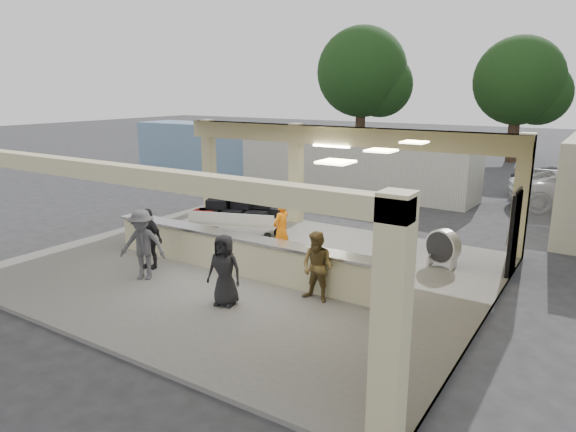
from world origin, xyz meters
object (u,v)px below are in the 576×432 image
Objects in this scene: baggage_counter at (238,253)px; container_blue at (223,149)px; drum_fan at (443,247)px; container_white at (352,166)px; passenger_b at (149,239)px; passenger_c at (142,245)px; passenger_a at (317,267)px; passenger_d at (224,270)px; luggage_cart at (239,212)px; baggage_handler at (281,230)px; car_dark at (566,184)px.

container_blue reaches higher than baggage_counter.
drum_fan is 0.09× the size of container_white.
passenger_c reaches higher than passenger_b.
passenger_b is (-4.78, -0.48, 0.01)m from passenger_a.
passenger_a is 2.03m from passenger_d.
luggage_cart is at bearing 111.23° from passenger_d.
container_white is at bearing -160.92° from baggage_handler.
car_dark is (5.16, 16.63, -0.19)m from passenger_d.
car_dark is (3.56, 15.39, -0.19)m from passenger_a.
container_blue reaches higher than passenger_b.
passenger_a reaches higher than passenger_d.
passenger_b is 1.01× the size of passenger_d.
car_dark is at bearing 100.12° from drum_fan.
car_dark is at bearing 67.28° from baggage_counter.
drum_fan is 0.64× the size of passenger_d.
car_dark is 9.23m from container_white.
passenger_c is at bearing -30.39° from baggage_handler.
baggage_counter is at bearing -50.60° from container_blue.
baggage_counter is 4.66× the size of passenger_c.
baggage_counter is 8.03× the size of drum_fan.
container_white reaches higher than car_dark.
drum_fan reaches higher than baggage_counter.
container_blue is (-15.30, 9.38, 0.74)m from drum_fan.
container_white is (-5.08, 12.21, 0.33)m from passenger_a.
drum_fan is 0.61× the size of baggage_handler.
passenger_a is 0.15× the size of container_blue.
baggage_counter is at bearing -13.10° from baggage_handler.
baggage_handler is 0.15× the size of container_white.
car_dark is 0.37× the size of container_white.
baggage_handler is at bearing 141.11° from passenger_a.
container_blue reaches higher than drum_fan.
luggage_cart is 13.72m from container_blue.
passenger_c is 13.36m from container_white.
baggage_handler is 2.96m from passenger_a.
passenger_a reaches higher than luggage_cart.
baggage_counter is 5.40m from drum_fan.
passenger_d reaches higher than car_dark.
passenger_a is 4.80m from passenger_b.
baggage_counter is at bearing -71.48° from luggage_cart.
drum_fan is 0.10× the size of container_blue.
baggage_counter is 16.10m from car_dark.
luggage_cart is 4.07m from passenger_c.
car_dark is at bearing 160.25° from baggage_handler.
passenger_c reaches higher than passenger_d.
passenger_a is at bearing 52.60° from baggage_handler.
passenger_d is (2.69, -0.12, -0.09)m from passenger_c.
passenger_b is (-6.44, -4.26, 0.26)m from drum_fan.
passenger_c is 0.16× the size of container_white.
passenger_b reaches higher than baggage_counter.
passenger_b is at bearing 168.03° from car_dark.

